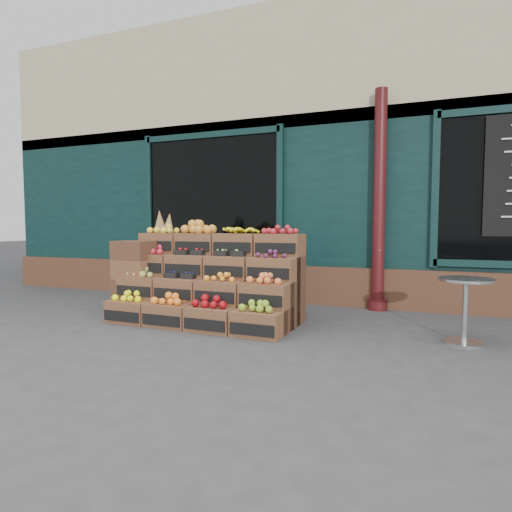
% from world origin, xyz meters
% --- Properties ---
extents(ground, '(60.00, 60.00, 0.00)m').
position_xyz_m(ground, '(0.00, 0.00, 0.00)').
color(ground, '#373739').
rests_on(ground, ground).
extents(shop_facade, '(12.00, 6.24, 4.80)m').
position_xyz_m(shop_facade, '(0.00, 5.11, 2.40)').
color(shop_facade, black).
rests_on(shop_facade, ground).
extents(crate_display, '(2.37, 1.20, 1.47)m').
position_xyz_m(crate_display, '(-0.78, 0.51, 0.45)').
color(crate_display, brown).
rests_on(crate_display, ground).
extents(spare_crates, '(0.54, 0.39, 1.03)m').
position_xyz_m(spare_crates, '(-1.86, 0.37, 0.52)').
color(spare_crates, brown).
rests_on(spare_crates, ground).
extents(bistro_table, '(0.55, 0.55, 0.69)m').
position_xyz_m(bistro_table, '(2.23, 0.48, 0.43)').
color(bistro_table, silver).
rests_on(bistro_table, ground).
extents(shopkeeper, '(0.84, 0.71, 1.97)m').
position_xyz_m(shopkeeper, '(-1.20, 2.64, 0.98)').
color(shopkeeper, '#1C6526').
rests_on(shopkeeper, ground).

